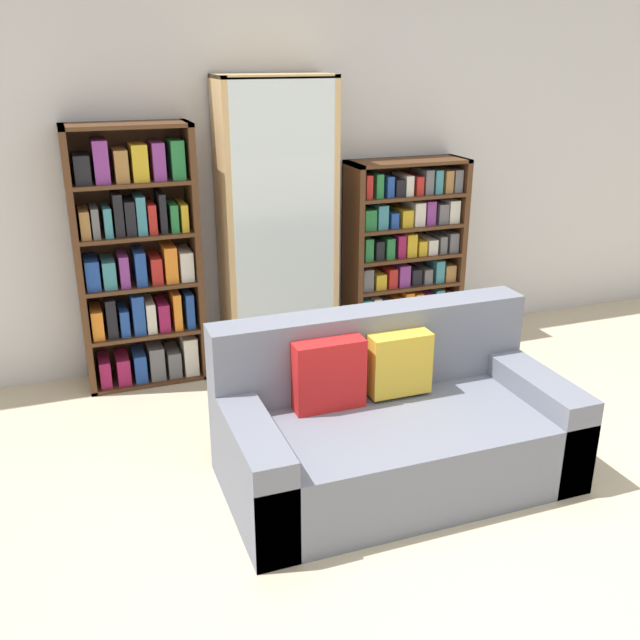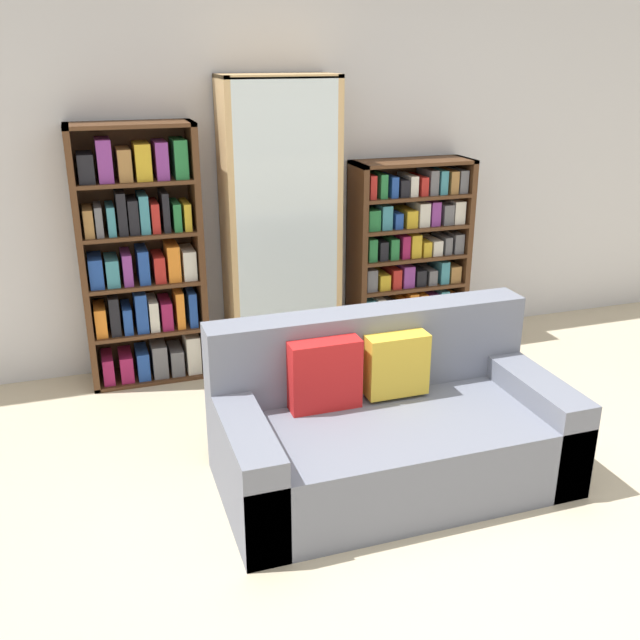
{
  "view_description": "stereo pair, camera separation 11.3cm",
  "coord_description": "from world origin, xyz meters",
  "px_view_note": "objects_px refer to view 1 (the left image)",
  "views": [
    {
      "loc": [
        -1.44,
        -2.22,
        2.07
      ],
      "look_at": [
        -0.1,
        1.41,
        0.6
      ],
      "focal_mm": 40.0,
      "sensor_mm": 36.0,
      "label": 1
    },
    {
      "loc": [
        -1.33,
        -2.26,
        2.07
      ],
      "look_at": [
        -0.1,
        1.41,
        0.6
      ],
      "focal_mm": 40.0,
      "sensor_mm": 36.0,
      "label": 2
    }
  ],
  "objects_px": {
    "couch": "(392,427)",
    "wine_bottle": "(383,359)",
    "display_cabinet": "(277,227)",
    "bookshelf_right": "(404,256)",
    "bookshelf_left": "(139,262)"
  },
  "relations": [
    {
      "from": "couch",
      "to": "display_cabinet",
      "type": "relative_size",
      "value": 0.89
    },
    {
      "from": "bookshelf_right",
      "to": "wine_bottle",
      "type": "height_order",
      "value": "bookshelf_right"
    },
    {
      "from": "couch",
      "to": "bookshelf_left",
      "type": "xyz_separation_m",
      "value": [
        -1.02,
        1.62,
        0.53
      ]
    },
    {
      "from": "bookshelf_right",
      "to": "couch",
      "type": "bearing_deg",
      "value": -117.85
    },
    {
      "from": "couch",
      "to": "wine_bottle",
      "type": "height_order",
      "value": "couch"
    },
    {
      "from": "display_cabinet",
      "to": "bookshelf_right",
      "type": "xyz_separation_m",
      "value": [
        0.96,
        0.02,
        -0.3
      ]
    },
    {
      "from": "couch",
      "to": "wine_bottle",
      "type": "distance_m",
      "value": 1.14
    },
    {
      "from": "bookshelf_left",
      "to": "wine_bottle",
      "type": "bearing_deg",
      "value": -21.44
    },
    {
      "from": "bookshelf_right",
      "to": "bookshelf_left",
      "type": "bearing_deg",
      "value": 179.98
    },
    {
      "from": "display_cabinet",
      "to": "couch",
      "type": "bearing_deg",
      "value": -86.16
    },
    {
      "from": "bookshelf_right",
      "to": "wine_bottle",
      "type": "xyz_separation_m",
      "value": [
        -0.42,
        -0.57,
        -0.52
      ]
    },
    {
      "from": "display_cabinet",
      "to": "wine_bottle",
      "type": "height_order",
      "value": "display_cabinet"
    },
    {
      "from": "couch",
      "to": "wine_bottle",
      "type": "bearing_deg",
      "value": 67.26
    },
    {
      "from": "wine_bottle",
      "to": "display_cabinet",
      "type": "bearing_deg",
      "value": 134.4
    },
    {
      "from": "display_cabinet",
      "to": "bookshelf_left",
      "type": "bearing_deg",
      "value": 179.0
    }
  ]
}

